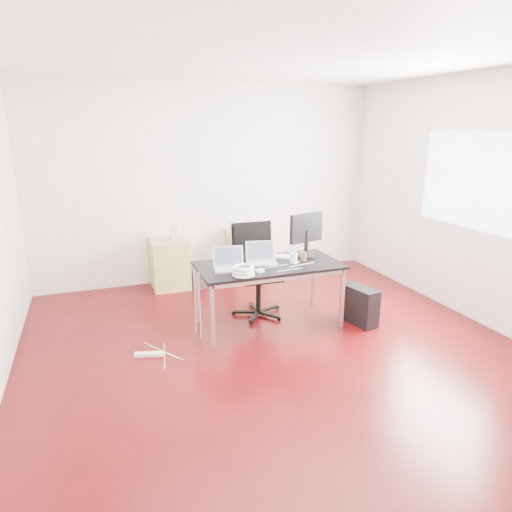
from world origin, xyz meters
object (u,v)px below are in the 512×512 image
object	(u,v)px
desk	(269,269)
office_chair	(256,265)
pc_tower	(359,305)
filing_cabinet_right	(247,256)
filing_cabinet_left	(170,264)

from	to	relation	value
desk	office_chair	distance (m)	0.38
desk	pc_tower	bearing A→B (deg)	-18.15
filing_cabinet_right	office_chair	bearing A→B (deg)	-103.89
desk	filing_cabinet_right	xyz separation A→B (m)	(0.30, 1.64, -0.33)
office_chair	pc_tower	distance (m)	1.29
filing_cabinet_left	office_chair	bearing A→B (deg)	-56.73
office_chair	filing_cabinet_left	bearing A→B (deg)	124.71
desk	filing_cabinet_right	distance (m)	1.70
office_chair	filing_cabinet_right	world-z (taller)	office_chair
office_chair	filing_cabinet_right	size ratio (longest dim) A/B	1.54
office_chair	pc_tower	world-z (taller)	office_chair
desk	pc_tower	xyz separation A→B (m)	(1.00, -0.33, -0.46)
desk	pc_tower	distance (m)	1.15
filing_cabinet_left	pc_tower	distance (m)	2.70
filing_cabinet_left	pc_tower	bearing A→B (deg)	-46.90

